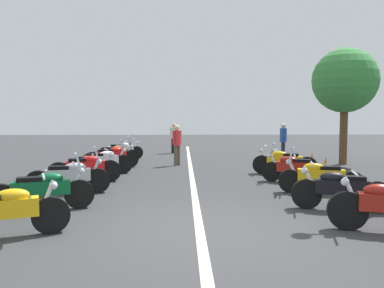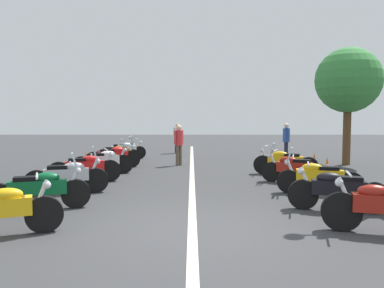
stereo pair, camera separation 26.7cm
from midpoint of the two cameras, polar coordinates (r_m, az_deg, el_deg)
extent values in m
plane|color=#38383A|center=(6.66, 0.00, -12.97)|extent=(80.00, 80.00, 0.00)
cube|color=beige|center=(12.97, -0.66, -4.70)|extent=(26.93, 0.16, 0.01)
cylinder|color=black|center=(6.89, -21.67, -9.98)|extent=(0.37, 0.63, 0.62)
cube|color=#EAB214|center=(6.87, -28.09, -8.66)|extent=(0.69, 1.17, 0.30)
ellipsoid|color=#EAB214|center=(6.82, -26.63, -6.99)|extent=(0.44, 0.58, 0.22)
cylinder|color=silver|center=(6.82, -22.24, -7.55)|extent=(0.17, 0.29, 0.58)
cylinder|color=silver|center=(6.76, -22.66, -4.56)|extent=(0.59, 0.27, 0.04)
sphere|color=silver|center=(6.79, -21.35, -5.87)|extent=(0.14, 0.14, 0.14)
cylinder|color=black|center=(8.54, -17.58, -7.24)|extent=(0.34, 0.63, 0.62)
cylinder|color=black|center=(8.61, -27.84, -7.42)|extent=(0.34, 0.63, 0.62)
cube|color=#0C592D|center=(8.51, -22.76, -6.17)|extent=(0.64, 1.19, 0.30)
ellipsoid|color=#0C592D|center=(8.47, -21.57, -4.82)|extent=(0.42, 0.58, 0.22)
cube|color=black|center=(8.49, -24.28, -5.00)|extent=(0.40, 0.54, 0.12)
cylinder|color=silver|center=(8.49, -18.03, -5.27)|extent=(0.16, 0.30, 0.58)
cylinder|color=silver|center=(8.44, -18.35, -2.86)|extent=(0.60, 0.24, 0.04)
sphere|color=silver|center=(8.46, -17.31, -3.91)|extent=(0.14, 0.14, 0.14)
cylinder|color=silver|center=(8.76, -25.68, -7.78)|extent=(0.26, 0.55, 0.08)
cube|color=silver|center=(8.43, -17.81, -2.37)|extent=(0.38, 0.23, 0.32)
cylinder|color=black|center=(10.15, -14.88, -5.39)|extent=(0.31, 0.66, 0.64)
cylinder|color=black|center=(10.20, -23.06, -5.52)|extent=(0.31, 0.66, 0.64)
cube|color=silver|center=(10.12, -19.00, -4.47)|extent=(0.57, 1.13, 0.30)
ellipsoid|color=silver|center=(10.09, -18.00, -3.32)|extent=(0.39, 0.57, 0.22)
cube|color=black|center=(10.11, -20.27, -3.48)|extent=(0.38, 0.53, 0.12)
cylinder|color=silver|center=(10.10, -15.25, -3.72)|extent=(0.15, 0.30, 0.58)
cylinder|color=silver|center=(10.06, -15.51, -1.69)|extent=(0.61, 0.21, 0.04)
sphere|color=silver|center=(10.08, -14.64, -2.58)|extent=(0.14, 0.14, 0.14)
cylinder|color=silver|center=(10.37, -21.34, -5.88)|extent=(0.23, 0.55, 0.08)
cube|color=silver|center=(10.06, -15.06, -1.29)|extent=(0.38, 0.21, 0.32)
cylinder|color=black|center=(11.82, -12.99, -4.01)|extent=(0.37, 0.68, 0.67)
cylinder|color=black|center=(11.68, -20.19, -4.24)|extent=(0.37, 0.68, 0.67)
cube|color=red|center=(11.71, -16.58, -3.26)|extent=(0.66, 1.15, 0.30)
ellipsoid|color=red|center=(11.70, -15.73, -2.26)|extent=(0.43, 0.58, 0.22)
cube|color=black|center=(11.67, -17.68, -2.41)|extent=(0.41, 0.54, 0.12)
cylinder|color=silver|center=(11.78, -13.30, -2.57)|extent=(0.17, 0.30, 0.58)
cylinder|color=silver|center=(11.74, -13.51, -0.83)|extent=(0.59, 0.26, 0.04)
sphere|color=silver|center=(11.77, -12.78, -1.59)|extent=(0.14, 0.14, 0.14)
cylinder|color=silver|center=(11.89, -18.78, -4.56)|extent=(0.27, 0.54, 0.08)
cylinder|color=black|center=(13.48, -11.04, -3.03)|extent=(0.41, 0.67, 0.67)
cylinder|color=black|center=(13.18, -17.17, -3.29)|extent=(0.41, 0.67, 0.67)
cube|color=white|center=(13.29, -14.08, -2.39)|extent=(0.72, 1.12, 0.30)
ellipsoid|color=white|center=(13.31, -13.33, -1.51)|extent=(0.45, 0.58, 0.22)
cube|color=black|center=(13.23, -15.02, -1.65)|extent=(0.44, 0.54, 0.12)
cylinder|color=silver|center=(13.43, -11.30, -1.77)|extent=(0.18, 0.29, 0.58)
cylinder|color=silver|center=(13.39, -11.49, -0.25)|extent=(0.58, 0.30, 0.04)
sphere|color=silver|center=(13.44, -10.86, -0.91)|extent=(0.14, 0.14, 0.14)
cylinder|color=silver|center=(13.41, -16.05, -3.58)|extent=(0.30, 0.53, 0.08)
cube|color=silver|center=(13.40, -11.16, 0.06)|extent=(0.38, 0.26, 0.32)
cylinder|color=black|center=(15.16, -9.88, -2.25)|extent=(0.42, 0.67, 0.68)
cylinder|color=black|center=(14.78, -15.46, -2.49)|extent=(0.42, 0.67, 0.68)
cube|color=red|center=(14.93, -12.64, -1.68)|extent=(0.76, 1.15, 0.30)
ellipsoid|color=red|center=(14.96, -11.99, -0.89)|extent=(0.46, 0.58, 0.22)
cube|color=black|center=(14.86, -13.47, -1.02)|extent=(0.45, 0.55, 0.12)
cylinder|color=silver|center=(15.11, -10.11, -1.13)|extent=(0.19, 0.29, 0.58)
cylinder|color=silver|center=(15.08, -10.27, 0.23)|extent=(0.57, 0.31, 0.04)
sphere|color=silver|center=(15.13, -9.72, -0.36)|extent=(0.14, 0.14, 0.14)
cylinder|color=silver|center=(15.03, -14.47, -2.76)|extent=(0.31, 0.53, 0.08)
cube|color=silver|center=(15.10, -9.98, 0.50)|extent=(0.38, 0.27, 0.32)
cylinder|color=black|center=(16.65, -9.81, -1.83)|extent=(0.39, 0.61, 0.61)
cylinder|color=black|center=(16.31, -14.40, -2.01)|extent=(0.39, 0.61, 0.61)
cube|color=orange|center=(16.45, -12.09, -1.29)|extent=(0.70, 1.06, 0.30)
ellipsoid|color=orange|center=(16.48, -11.49, -0.58)|extent=(0.46, 0.58, 0.22)
cube|color=black|center=(16.38, -12.84, -0.69)|extent=(0.44, 0.55, 0.12)
cylinder|color=silver|center=(16.61, -10.02, -0.80)|extent=(0.19, 0.29, 0.58)
cylinder|color=silver|center=(16.57, -10.17, 0.43)|extent=(0.58, 0.30, 0.04)
sphere|color=silver|center=(16.62, -9.67, -0.11)|extent=(0.14, 0.14, 0.14)
cylinder|color=silver|center=(16.56, -13.61, -2.23)|extent=(0.31, 0.53, 0.08)
cube|color=silver|center=(16.59, -9.91, 0.68)|extent=(0.38, 0.26, 0.32)
cylinder|color=black|center=(18.36, -8.81, -1.29)|extent=(0.38, 0.62, 0.61)
cylinder|color=black|center=(17.98, -13.52, -1.46)|extent=(0.38, 0.62, 0.61)
cube|color=white|center=(18.14, -11.15, -0.81)|extent=(0.73, 1.18, 0.30)
ellipsoid|color=white|center=(18.17, -10.61, -0.16)|extent=(0.45, 0.58, 0.22)
cube|color=black|center=(18.07, -11.83, -0.26)|extent=(0.43, 0.54, 0.12)
cylinder|color=silver|center=(18.32, -9.00, -0.36)|extent=(0.18, 0.29, 0.58)
cylinder|color=silver|center=(18.28, -9.14, 0.76)|extent=(0.58, 0.29, 0.04)
sphere|color=silver|center=(18.34, -8.68, 0.27)|extent=(0.14, 0.14, 0.14)
cylinder|color=silver|center=(18.23, -12.68, -1.66)|extent=(0.30, 0.53, 0.08)
cylinder|color=black|center=(7.08, 21.48, -9.39)|extent=(0.32, 0.69, 0.68)
ellipsoid|color=maroon|center=(7.08, 25.59, -6.35)|extent=(0.39, 0.57, 0.22)
cylinder|color=silver|center=(7.02, 22.03, -7.00)|extent=(0.15, 0.30, 0.58)
cylinder|color=silver|center=(6.97, 22.43, -4.09)|extent=(0.61, 0.21, 0.04)
sphere|color=silver|center=(6.97, 21.17, -5.39)|extent=(0.14, 0.14, 0.14)
cylinder|color=black|center=(8.45, 16.10, -7.28)|extent=(0.30, 0.65, 0.64)
cylinder|color=black|center=(8.62, 25.55, -7.29)|extent=(0.30, 0.65, 0.64)
cube|color=black|center=(8.47, 20.90, -6.11)|extent=(0.55, 1.10, 0.30)
ellipsoid|color=black|center=(8.42, 19.71, -4.77)|extent=(0.39, 0.57, 0.22)
cube|color=black|center=(8.48, 22.41, -4.92)|extent=(0.38, 0.53, 0.12)
cylinder|color=silver|center=(8.40, 16.55, -5.28)|extent=(0.14, 0.30, 0.58)
cylinder|color=silver|center=(8.35, 16.87, -2.84)|extent=(0.61, 0.20, 0.04)
sphere|color=silver|center=(8.37, 15.82, -3.91)|extent=(0.14, 0.14, 0.14)
cylinder|color=silver|center=(8.41, 23.89, -8.17)|extent=(0.22, 0.55, 0.08)
cylinder|color=black|center=(10.16, 13.95, -5.47)|extent=(0.30, 0.62, 0.61)
cylinder|color=black|center=(10.27, 22.47, -5.55)|extent=(0.30, 0.62, 0.61)
cube|color=#EAB214|center=(10.16, 18.25, -4.52)|extent=(0.58, 1.18, 0.30)
ellipsoid|color=#EAB214|center=(10.12, 17.26, -3.39)|extent=(0.39, 0.57, 0.22)
cube|color=black|center=(10.15, 19.51, -3.53)|extent=(0.38, 0.53, 0.12)
cylinder|color=silver|center=(10.12, 14.31, -3.79)|extent=(0.15, 0.30, 0.58)
cylinder|color=silver|center=(10.08, 14.58, -1.77)|extent=(0.61, 0.21, 0.04)
sphere|color=silver|center=(10.09, 13.71, -2.66)|extent=(0.14, 0.14, 0.14)
cylinder|color=silver|center=(10.07, 20.88, -6.22)|extent=(0.23, 0.55, 0.08)
cube|color=silver|center=(10.07, 14.13, -1.36)|extent=(0.38, 0.21, 0.32)
cylinder|color=black|center=(11.85, 11.37, -4.12)|extent=(0.36, 0.61, 0.61)
cylinder|color=black|center=(11.70, 17.91, -4.34)|extent=(0.36, 0.61, 0.61)
cube|color=maroon|center=(11.73, 14.63, -3.36)|extent=(0.66, 1.05, 0.30)
ellipsoid|color=maroon|center=(11.73, 13.77, -2.37)|extent=(0.44, 0.58, 0.22)
cube|color=black|center=(11.69, 15.72, -2.52)|extent=(0.43, 0.54, 0.12)
cylinder|color=silver|center=(11.81, 11.67, -2.69)|extent=(0.18, 0.29, 0.58)
cylinder|color=silver|center=(11.76, 11.89, -0.95)|extent=(0.59, 0.28, 0.04)
sphere|color=silver|center=(11.80, 11.16, -1.71)|extent=(0.14, 0.14, 0.14)
cylinder|color=silver|center=(11.55, 16.50, -4.86)|extent=(0.29, 0.54, 0.08)
cube|color=silver|center=(11.77, 11.51, -0.60)|extent=(0.38, 0.25, 0.32)
cylinder|color=black|center=(13.42, 10.02, -3.08)|extent=(0.37, 0.66, 0.65)
cylinder|color=black|center=(13.22, 16.58, -3.28)|extent=(0.37, 0.66, 0.65)
cube|color=#EAB214|center=(13.28, 13.29, -2.41)|extent=(0.70, 1.19, 0.30)
ellipsoid|color=#EAB214|center=(13.28, 12.53, -1.53)|extent=(0.44, 0.58, 0.22)
cube|color=black|center=(13.24, 14.24, -1.67)|extent=(0.42, 0.54, 0.12)
cylinder|color=silver|center=(13.38, 10.29, -1.81)|extent=(0.17, 0.29, 0.58)
cylinder|color=silver|center=(13.34, 10.47, -0.28)|extent=(0.59, 0.27, 0.04)
sphere|color=silver|center=(13.38, 9.83, -0.95)|extent=(0.14, 0.14, 0.14)
cylinder|color=silver|center=(13.08, 15.17, -3.76)|extent=(0.28, 0.54, 0.08)
cube|color=orange|center=(15.33, 17.22, -3.51)|extent=(0.36, 0.36, 0.03)
cone|color=orange|center=(15.30, 17.24, -2.40)|extent=(0.26, 0.26, 0.60)
cylinder|color=white|center=(15.30, 17.25, -2.30)|extent=(0.19, 0.19, 0.07)
cube|color=orange|center=(13.83, 19.04, -4.33)|extent=(0.36, 0.36, 0.03)
cone|color=orange|center=(13.79, 19.07, -3.10)|extent=(0.26, 0.26, 0.60)
cylinder|color=white|center=(13.79, 19.07, -2.99)|extent=(0.19, 0.19, 0.07)
cube|color=orange|center=(15.61, -16.52, -3.37)|extent=(0.36, 0.36, 0.03)
cone|color=orange|center=(15.58, -16.54, -2.28)|extent=(0.26, 0.26, 0.60)
cylinder|color=white|center=(15.58, -16.54, -2.18)|extent=(0.19, 0.19, 0.07)
cylinder|color=#1E2338|center=(17.98, 13.17, -1.06)|extent=(0.14, 0.14, 0.86)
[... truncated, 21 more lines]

